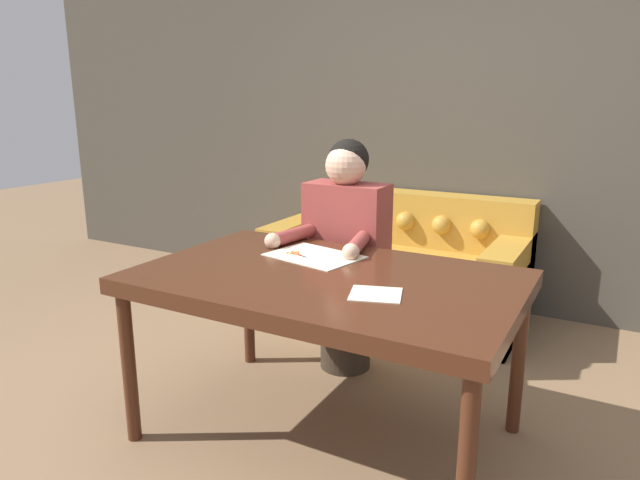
{
  "coord_description": "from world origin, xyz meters",
  "views": [
    {
      "loc": [
        1.03,
        -1.97,
        1.48
      ],
      "look_at": [
        -0.16,
        0.19,
        0.86
      ],
      "focal_mm": 32.0,
      "sensor_mm": 36.0,
      "label": 1
    }
  ],
  "objects": [
    {
      "name": "ground_plane",
      "position": [
        0.0,
        0.0,
        0.0
      ],
      "size": [
        16.0,
        16.0,
        0.0
      ],
      "primitive_type": "plane",
      "color": "#846647"
    },
    {
      "name": "wall_back",
      "position": [
        0.0,
        2.04,
        1.3
      ],
      "size": [
        8.0,
        0.06,
        2.6
      ],
      "color": "#474238",
      "rests_on": "ground_plane"
    },
    {
      "name": "dining_table",
      "position": [
        -0.04,
        0.04,
        0.69
      ],
      "size": [
        1.58,
        1.0,
        0.76
      ],
      "color": "#472314",
      "rests_on": "ground_plane"
    },
    {
      "name": "couch",
      "position": [
        -0.33,
        1.61,
        0.3
      ],
      "size": [
        1.7,
        0.86,
        0.81
      ],
      "color": "#B7842D",
      "rests_on": "ground_plane"
    },
    {
      "name": "person",
      "position": [
        -0.27,
        0.67,
        0.65
      ],
      "size": [
        0.5,
        0.58,
        1.27
      ],
      "color": "#33281E",
      "rests_on": "ground_plane"
    },
    {
      "name": "pattern_paper_main",
      "position": [
        -0.22,
        0.25,
        0.76
      ],
      "size": [
        0.46,
        0.37,
        0.0
      ],
      "color": "beige",
      "rests_on": "dining_table"
    },
    {
      "name": "pattern_paper_offcut",
      "position": [
        0.24,
        -0.1,
        0.76
      ],
      "size": [
        0.24,
        0.23,
        0.0
      ],
      "color": "beige",
      "rests_on": "dining_table"
    },
    {
      "name": "scissors",
      "position": [
        -0.29,
        0.22,
        0.76
      ],
      "size": [
        0.21,
        0.13,
        0.01
      ],
      "color": "silver",
      "rests_on": "dining_table"
    }
  ]
}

